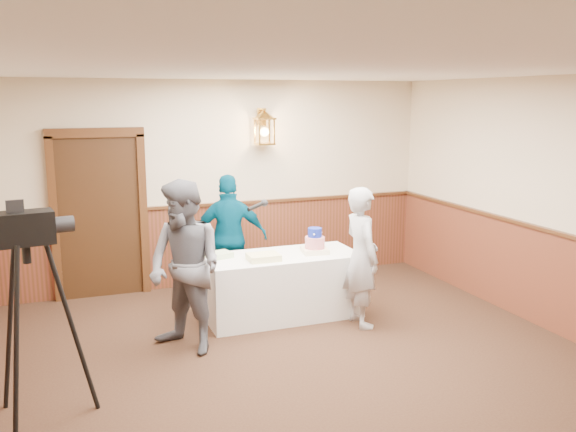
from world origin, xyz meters
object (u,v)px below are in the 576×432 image
at_px(display_table, 282,285).
at_px(baker, 361,257).
at_px(tv_camera_rig, 33,331).
at_px(sheet_cake_green, 219,255).
at_px(interviewer, 185,267).
at_px(assistant_p, 230,238).
at_px(sheet_cake_yellow, 264,257).
at_px(tiered_cake, 315,243).

distance_m(display_table, baker, 1.03).
bearing_deg(tv_camera_rig, display_table, 22.47).
bearing_deg(sheet_cake_green, display_table, -10.54).
bearing_deg(display_table, baker, -37.85).
height_order(baker, tv_camera_rig, tv_camera_rig).
distance_m(interviewer, assistant_p, 1.66).
relative_size(sheet_cake_green, tv_camera_rig, 0.16).
relative_size(display_table, baker, 1.13).
bearing_deg(sheet_cake_green, tv_camera_rig, -138.20).
height_order(sheet_cake_yellow, tv_camera_rig, tv_camera_rig).
height_order(sheet_cake_yellow, sheet_cake_green, sheet_cake_yellow).
relative_size(tiered_cake, baker, 0.21).
height_order(assistant_p, tv_camera_rig, tv_camera_rig).
bearing_deg(sheet_cake_yellow, tv_camera_rig, -148.78).
xyz_separation_m(sheet_cake_yellow, baker, (1.02, -0.42, 0.01)).
distance_m(display_table, sheet_cake_yellow, 0.52).
xyz_separation_m(tiered_cake, interviewer, (-1.65, -0.56, 0.02)).
height_order(tiered_cake, interviewer, interviewer).
height_order(display_table, sheet_cake_yellow, sheet_cake_yellow).
distance_m(sheet_cake_green, tv_camera_rig, 2.59).
bearing_deg(display_table, tiered_cake, -6.91).
distance_m(sheet_cake_yellow, interviewer, 1.08).
bearing_deg(tv_camera_rig, tiered_cake, 18.36).
bearing_deg(sheet_cake_yellow, baker, -22.41).
xyz_separation_m(interviewer, tv_camera_rig, (-1.40, -0.99, -0.11)).
bearing_deg(baker, tv_camera_rig, 107.60).
xyz_separation_m(sheet_cake_green, tv_camera_rig, (-1.93, -1.73, -0.01)).
xyz_separation_m(sheet_cake_yellow, interviewer, (-0.98, -0.45, 0.10)).
height_order(tiered_cake, sheet_cake_green, tiered_cake).
distance_m(tiered_cake, interviewer, 1.75).
height_order(sheet_cake_yellow, baker, baker).
distance_m(tiered_cake, tv_camera_rig, 3.42).
xyz_separation_m(tiered_cake, baker, (0.35, -0.53, -0.07)).
distance_m(tiered_cake, sheet_cake_green, 1.13).
relative_size(tiered_cake, tv_camera_rig, 0.19).
xyz_separation_m(display_table, tv_camera_rig, (-2.65, -1.59, 0.40)).
relative_size(interviewer, tv_camera_rig, 1.03).
bearing_deg(sheet_cake_yellow, sheet_cake_green, 146.69).
distance_m(sheet_cake_yellow, baker, 1.11).
relative_size(sheet_cake_yellow, tv_camera_rig, 0.21).
bearing_deg(display_table, interviewer, -154.26).
bearing_deg(tiered_cake, display_table, 173.09).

